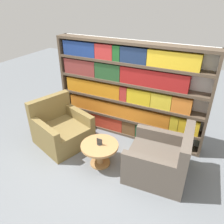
{
  "coord_description": "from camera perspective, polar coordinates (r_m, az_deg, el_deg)",
  "views": [
    {
      "loc": [
        1.47,
        -2.35,
        2.71
      ],
      "look_at": [
        -0.05,
        0.7,
        0.82
      ],
      "focal_mm": 35.0,
      "sensor_mm": 36.0,
      "label": 1
    }
  ],
  "objects": [
    {
      "name": "ground_plane",
      "position": [
        3.88,
        -4.05,
        -15.39
      ],
      "size": [
        14.0,
        14.0,
        0.0
      ],
      "primitive_type": "plane",
      "color": "slate"
    },
    {
      "name": "bookshelf",
      "position": [
        4.35,
        4.05,
        5.24
      ],
      "size": [
        3.04,
        0.3,
        1.95
      ],
      "color": "silver",
      "rests_on": "ground_plane"
    },
    {
      "name": "armchair_left",
      "position": [
        4.48,
        -13.09,
        -4.49
      ],
      "size": [
        1.18,
        1.16,
        0.9
      ],
      "rotation": [
        0.0,
        0.0,
        1.24
      ],
      "color": "olive",
      "rests_on": "ground_plane"
    },
    {
      "name": "armchair_right",
      "position": [
        3.72,
        12.45,
        -12.26
      ],
      "size": [
        1.0,
        0.96,
        0.9
      ],
      "rotation": [
        0.0,
        0.0,
        -1.5
      ],
      "color": "brown",
      "rests_on": "ground_plane"
    },
    {
      "name": "coffee_table",
      "position": [
        3.84,
        -3.21,
        -9.9
      ],
      "size": [
        0.65,
        0.65,
        0.42
      ],
      "color": "#AD7F4C",
      "rests_on": "ground_plane"
    },
    {
      "name": "table_sign",
      "position": [
        3.74,
        -3.29,
        -7.89
      ],
      "size": [
        0.1,
        0.06,
        0.12
      ],
      "color": "black",
      "rests_on": "coffee_table"
    }
  ]
}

